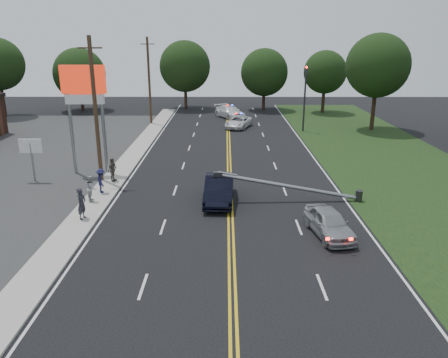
{
  "coord_description": "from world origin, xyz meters",
  "views": [
    {
      "loc": [
        -0.29,
        -17.8,
        9.77
      ],
      "look_at": [
        -0.38,
        7.26,
        1.7
      ],
      "focal_mm": 35.0,
      "sensor_mm": 36.0,
      "label": 1
    }
  ],
  "objects_px": {
    "fallen_streetlight": "(297,187)",
    "emergency_b": "(230,112)",
    "pylon_sign": "(84,94)",
    "waiting_sedan": "(329,223)",
    "bystander_c": "(101,181)",
    "bystander_a": "(82,203)",
    "crashed_sedan": "(219,189)",
    "bystander_d": "(112,170)",
    "small_sign": "(31,150)",
    "utility_pole_far": "(149,81)",
    "bystander_b": "(92,188)",
    "traffic_signal": "(305,93)",
    "emergency_a": "(239,122)",
    "utility_pole_mid": "(95,111)"
  },
  "relations": [
    {
      "from": "emergency_a",
      "to": "emergency_b",
      "type": "xyz_separation_m",
      "value": [
        -0.94,
        6.52,
        0.13
      ]
    },
    {
      "from": "emergency_a",
      "to": "traffic_signal",
      "type": "bearing_deg",
      "value": 4.13
    },
    {
      "from": "fallen_streetlight",
      "to": "emergency_b",
      "type": "xyz_separation_m",
      "value": [
        -3.93,
        30.37,
        -0.14
      ]
    },
    {
      "from": "fallen_streetlight",
      "to": "bystander_d",
      "type": "height_order",
      "value": "fallen_streetlight"
    },
    {
      "from": "utility_pole_mid",
      "to": "bystander_b",
      "type": "height_order",
      "value": "utility_pole_mid"
    },
    {
      "from": "bystander_a",
      "to": "bystander_c",
      "type": "distance_m",
      "value": 4.39
    },
    {
      "from": "pylon_sign",
      "to": "small_sign",
      "type": "xyz_separation_m",
      "value": [
        -3.5,
        -2.0,
        -3.66
      ]
    },
    {
      "from": "utility_pole_far",
      "to": "bystander_a",
      "type": "relative_size",
      "value": 5.55
    },
    {
      "from": "traffic_signal",
      "to": "emergency_b",
      "type": "xyz_separation_m",
      "value": [
        -8.04,
        8.37,
        -3.42
      ]
    },
    {
      "from": "waiting_sedan",
      "to": "emergency_a",
      "type": "xyz_separation_m",
      "value": [
        -3.89,
        28.84,
        -0.04
      ]
    },
    {
      "from": "bystander_b",
      "to": "pylon_sign",
      "type": "bearing_deg",
      "value": 7.87
    },
    {
      "from": "pylon_sign",
      "to": "utility_pole_mid",
      "type": "height_order",
      "value": "utility_pole_mid"
    },
    {
      "from": "pylon_sign",
      "to": "bystander_c",
      "type": "relative_size",
      "value": 4.99
    },
    {
      "from": "fallen_streetlight",
      "to": "bystander_a",
      "type": "distance_m",
      "value": 12.89
    },
    {
      "from": "traffic_signal",
      "to": "emergency_a",
      "type": "bearing_deg",
      "value": 165.36
    },
    {
      "from": "bystander_b",
      "to": "fallen_streetlight",
      "type": "bearing_deg",
      "value": -97.82
    },
    {
      "from": "fallen_streetlight",
      "to": "bystander_d",
      "type": "relative_size",
      "value": 5.48
    },
    {
      "from": "fallen_streetlight",
      "to": "bystander_c",
      "type": "bearing_deg",
      "value": 174.23
    },
    {
      "from": "bystander_b",
      "to": "bystander_c",
      "type": "bearing_deg",
      "value": -15.37
    },
    {
      "from": "bystander_a",
      "to": "bystander_c",
      "type": "relative_size",
      "value": 1.12
    },
    {
      "from": "traffic_signal",
      "to": "utility_pole_mid",
      "type": "distance_m",
      "value": 25.12
    },
    {
      "from": "bystander_a",
      "to": "bystander_b",
      "type": "distance_m",
      "value": 2.87
    },
    {
      "from": "crashed_sedan",
      "to": "waiting_sedan",
      "type": "distance_m",
      "value": 7.6
    },
    {
      "from": "utility_pole_far",
      "to": "crashed_sedan",
      "type": "relative_size",
      "value": 2.02
    },
    {
      "from": "crashed_sedan",
      "to": "waiting_sedan",
      "type": "height_order",
      "value": "crashed_sedan"
    },
    {
      "from": "crashed_sedan",
      "to": "bystander_c",
      "type": "height_order",
      "value": "bystander_c"
    },
    {
      "from": "traffic_signal",
      "to": "waiting_sedan",
      "type": "bearing_deg",
      "value": -96.8
    },
    {
      "from": "crashed_sedan",
      "to": "pylon_sign",
      "type": "bearing_deg",
      "value": 150.19
    },
    {
      "from": "emergency_b",
      "to": "bystander_c",
      "type": "xyz_separation_m",
      "value": [
        -8.69,
        -29.09,
        0.14
      ]
    },
    {
      "from": "small_sign",
      "to": "bystander_a",
      "type": "bearing_deg",
      "value": -51.39
    },
    {
      "from": "fallen_streetlight",
      "to": "bystander_b",
      "type": "bearing_deg",
      "value": -178.84
    },
    {
      "from": "waiting_sedan",
      "to": "bystander_a",
      "type": "relative_size",
      "value": 2.27
    },
    {
      "from": "bystander_d",
      "to": "bystander_a",
      "type": "bearing_deg",
      "value": -164.4
    },
    {
      "from": "waiting_sedan",
      "to": "emergency_b",
      "type": "height_order",
      "value": "emergency_b"
    },
    {
      "from": "bystander_d",
      "to": "small_sign",
      "type": "bearing_deg",
      "value": 102.54
    },
    {
      "from": "fallen_streetlight",
      "to": "crashed_sedan",
      "type": "distance_m",
      "value": 4.88
    },
    {
      "from": "crashed_sedan",
      "to": "bystander_b",
      "type": "bearing_deg",
      "value": -176.63
    },
    {
      "from": "small_sign",
      "to": "bystander_c",
      "type": "distance_m",
      "value": 6.36
    },
    {
      "from": "pylon_sign",
      "to": "waiting_sedan",
      "type": "xyz_separation_m",
      "value": [
        15.58,
        -10.99,
        -5.3
      ]
    },
    {
      "from": "utility_pole_far",
      "to": "utility_pole_mid",
      "type": "bearing_deg",
      "value": -90.0
    },
    {
      "from": "utility_pole_mid",
      "to": "pylon_sign",
      "type": "bearing_deg",
      "value": 123.02
    },
    {
      "from": "pylon_sign",
      "to": "small_sign",
      "type": "relative_size",
      "value": 2.58
    },
    {
      "from": "pylon_sign",
      "to": "utility_pole_far",
      "type": "bearing_deg",
      "value": 86.28
    },
    {
      "from": "utility_pole_far",
      "to": "waiting_sedan",
      "type": "bearing_deg",
      "value": -65.25
    },
    {
      "from": "traffic_signal",
      "to": "utility_pole_far",
      "type": "xyz_separation_m",
      "value": [
        -17.5,
        4.0,
        0.88
      ]
    },
    {
      "from": "small_sign",
      "to": "bystander_d",
      "type": "bearing_deg",
      "value": -3.47
    },
    {
      "from": "crashed_sedan",
      "to": "bystander_b",
      "type": "distance_m",
      "value": 7.92
    },
    {
      "from": "waiting_sedan",
      "to": "emergency_b",
      "type": "relative_size",
      "value": 0.76
    },
    {
      "from": "waiting_sedan",
      "to": "bystander_c",
      "type": "distance_m",
      "value": 14.9
    },
    {
      "from": "utility_pole_mid",
      "to": "bystander_a",
      "type": "relative_size",
      "value": 5.55
    }
  ]
}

